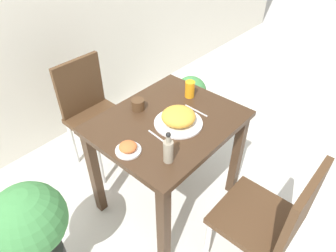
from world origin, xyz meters
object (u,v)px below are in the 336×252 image
Objects in this scene: side_plate at (128,148)px; juice_glass at (190,89)px; food_plate at (178,118)px; chair_far at (92,109)px; sauce_bottle at (168,150)px; potted_plant_right at (190,103)px; chair_near at (271,219)px; potted_plant_left at (33,230)px; drink_cup at (138,105)px.

side_plate is 0.66m from juice_glass.
food_plate is 0.32m from juice_glass.
food_plate is (0.07, -0.83, 0.30)m from chair_far.
food_plate is 0.32m from sauce_bottle.
chair_near is at bearing -124.15° from potted_plant_right.
sauce_bottle is at bearing -66.48° from side_plate.
potted_plant_left is (-1.22, 0.05, -0.31)m from juice_glass.
food_plate is 0.37× the size of potted_plant_left.
potted_plant_left is (-0.56, 0.15, -0.27)m from side_plate.
chair_near is 6.38× the size of side_plate.
side_plate is 0.64m from potted_plant_left.
chair_near is 0.86m from side_plate.
potted_plant_left is (-0.65, 0.36, -0.33)m from sauce_bottle.
side_plate is 0.18× the size of potted_plant_left.
food_plate is at bearing -11.78° from potted_plant_left.
chair_near reaches higher than food_plate.
chair_near is 4.73× the size of sauce_bottle.
side_plate is at bearing -67.14° from chair_near.
chair_near is at bearing -89.37° from chair_far.
chair_far is at bearing 91.59° from drink_cup.
sauce_bottle reaches higher than drink_cup.
potted_plant_left is at bearing 151.36° from sauce_bottle.
potted_plant_right is (1.11, 0.41, -0.46)m from side_plate.
chair_far is at bearing 36.42° from potted_plant_left.
side_plate is at bearing 113.52° from sauce_bottle.
sauce_bottle reaches higher than food_plate.
food_plate is at bearing -85.17° from chair_far.
sauce_bottle is at bearing -28.64° from potted_plant_left.
side_plate is (-0.32, 0.75, 0.27)m from chair_near.
juice_glass is 0.14× the size of potted_plant_left.
potted_plant_left is (-0.88, -0.10, -0.29)m from drink_cup.
chair_far is 1.51× the size of potted_plant_right.
potted_plant_right is (0.45, 0.32, -0.50)m from juice_glass.
juice_glass is at bearing 28.25° from sauce_bottle.
potted_plant_right is at bearing -24.54° from chair_far.
food_plate is 0.99m from potted_plant_right.
chair_far is 0.84m from juice_glass.
food_plate is 1.54× the size of sauce_bottle.
potted_plant_right is (0.79, 0.17, -0.47)m from drink_cup.
chair_far is 1.14× the size of potted_plant_left.
chair_near is at bearing -94.35° from food_plate.
chair_far reaches higher than potted_plant_left.
drink_cup is 0.38m from juice_glass.
sauce_bottle reaches higher than juice_glass.
food_plate reaches higher than side_plate.
drink_cup is (0.01, -0.53, 0.29)m from chair_far.
chair_near is 3.08× the size of food_plate.
side_plate is 1.70× the size of drink_cup.
potted_plant_right is at bearing 32.13° from food_plate.
potted_plant_right is at bearing 35.63° from juice_glass.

